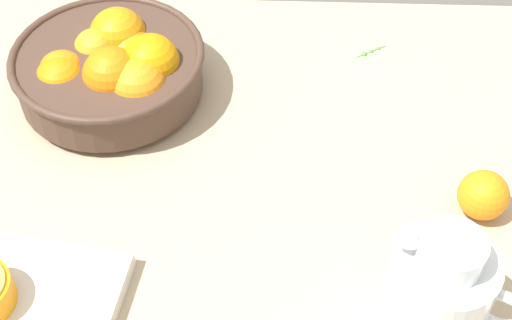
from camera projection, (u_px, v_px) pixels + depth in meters
The scene contains 5 objects.
ground_plane at pixel (246, 222), 95.13cm from camera, with size 121.89×92.45×3.00cm, color tan.
fruit_bowl at pixel (111, 69), 105.63cm from camera, with size 27.93×27.93×11.26cm.
juice_pitcher at pixel (438, 293), 79.76cm from camera, with size 15.11×11.51×15.93cm.
loose_orange_1 at pixel (483, 195), 92.11cm from camera, with size 6.44×6.44×6.44cm, color orange.
herb_sprig_0 at pixel (369, 51), 115.51cm from camera, with size 4.84×3.21×0.92cm.
Camera 1 is at (3.44, -57.50, 74.65)cm, focal length 51.45 mm.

